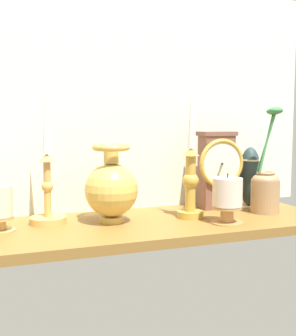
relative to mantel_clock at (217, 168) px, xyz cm
name	(u,v)px	position (x,y,z in cm)	size (l,w,h in cm)	color
ground_plane	(144,226)	(-26.28, -8.51, -13.26)	(100.00, 36.00, 2.40)	brown
back_wall	(122,99)	(-26.28, 9.99, 20.44)	(120.00, 2.00, 65.00)	silver
mantel_clock	(217,168)	(0.00, 0.00, 0.00)	(14.29, 8.76, 22.90)	brown
candlestick_tall_left	(47,184)	(-50.02, -2.31, -1.76)	(9.39, 9.39, 37.29)	tan
candlestick_tall_center	(190,178)	(-12.89, -8.12, -1.17)	(7.19, 7.19, 34.42)	#BA9239
brass_vase_bulbous	(111,187)	(-34.43, -6.55, -2.92)	(13.76, 13.76, 20.34)	gold
brass_vase_jar	(266,186)	(10.01, -10.07, -4.52)	(8.64, 8.06, 29.97)	#9F7A55
pillar_candle_front	(227,198)	(-7.04, -17.90, -5.45)	(8.31, 8.31, 12.92)	#B78349
tall_ceramic_vase	(250,176)	(11.66, 0.57, -2.88)	(6.84, 6.84, 18.06)	#273939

